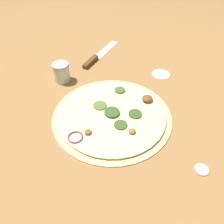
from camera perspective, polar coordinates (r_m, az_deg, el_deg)
ground_plane at (r=0.70m, az=0.00°, el=-1.04°), size 3.00×3.00×0.00m
pizza at (r=0.70m, az=0.12°, el=-0.67°), size 0.38×0.38×0.03m
knife at (r=0.98m, az=-4.23°, el=13.97°), size 0.04×0.28×0.02m
spice_jar at (r=0.85m, az=-13.03°, el=10.08°), size 0.06×0.06×0.07m
loose_cap at (r=0.62m, az=22.41°, el=-13.63°), size 0.04×0.04×0.01m
flour_patch at (r=0.90m, az=12.63°, el=9.68°), size 0.07×0.07×0.00m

